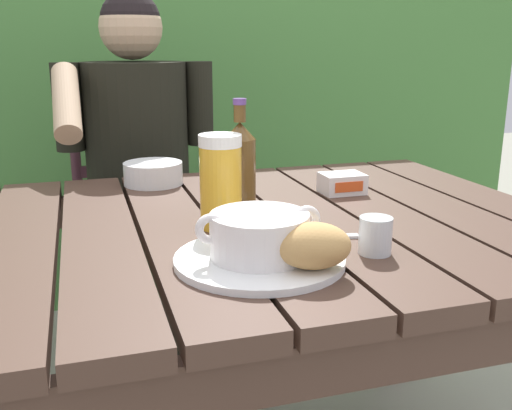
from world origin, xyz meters
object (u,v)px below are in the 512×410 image
object	(u,v)px
person_eating	(139,162)
water_glass_small	(375,235)
soup_bowl	(259,234)
chair_near_diner	(137,220)
beer_bottle	(240,169)
table_knife	(312,236)
beer_glass	(221,182)
bread_roll	(313,246)
butter_tub	(342,183)
serving_plate	(259,259)
diner_bowl	(153,173)

from	to	relation	value
person_eating	water_glass_small	distance (m)	1.02
soup_bowl	chair_near_diner	bearing A→B (deg)	94.62
beer_bottle	table_knife	size ratio (longest dim) A/B	1.68
chair_near_diner	beer_glass	distance (m)	1.01
soup_bowl	bread_roll	size ratio (longest dim) A/B	1.55
person_eating	butter_tub	size ratio (longest dim) A/B	12.25
serving_plate	soup_bowl	bearing A→B (deg)	104.04
soup_bowl	butter_tub	size ratio (longest dim) A/B	2.10
serving_plate	beer_glass	xyz separation A→B (m)	(-0.01, 0.21, 0.09)
soup_bowl	water_glass_small	xyz separation A→B (m)	(0.20, -0.01, -0.02)
person_eating	soup_bowl	distance (m)	0.96
chair_near_diner	serving_plate	size ratio (longest dim) A/B	3.44
table_knife	diner_bowl	xyz separation A→B (m)	(-0.22, 0.52, 0.02)
beer_bottle	person_eating	bearing A→B (deg)	100.76
beer_bottle	table_knife	bearing A→B (deg)	-60.72
serving_plate	diner_bowl	size ratio (longest dim) A/B	1.88
person_eating	beer_bottle	bearing A→B (deg)	-79.24
table_knife	bread_roll	bearing A→B (deg)	-112.11
person_eating	bread_roll	distance (m)	1.04
water_glass_small	soup_bowl	bearing A→B (deg)	175.76
beer_glass	table_knife	xyz separation A→B (m)	(0.14, -0.12, -0.09)
chair_near_diner	serving_plate	world-z (taller)	chair_near_diner
soup_bowl	beer_glass	size ratio (longest dim) A/B	1.16
butter_tub	table_knife	distance (m)	0.36
bread_roll	diner_bowl	size ratio (longest dim) A/B	0.91
butter_tub	soup_bowl	bearing A→B (deg)	-130.43
bread_roll	soup_bowl	bearing A→B (deg)	130.60
chair_near_diner	butter_tub	distance (m)	0.92
butter_tub	water_glass_small	bearing A→B (deg)	-107.57
bread_roll	butter_tub	bearing A→B (deg)	59.93
chair_near_diner	soup_bowl	world-z (taller)	chair_near_diner
beer_glass	butter_tub	bearing A→B (deg)	27.83
beer_bottle	table_knife	xyz separation A→B (m)	(0.09, -0.16, -0.10)
water_glass_small	diner_bowl	xyz separation A→B (m)	(-0.30, 0.63, -0.00)
bread_roll	person_eating	bearing A→B (deg)	98.77
person_eating	serving_plate	distance (m)	0.96
chair_near_diner	soup_bowl	bearing A→B (deg)	-85.38
water_glass_small	diner_bowl	world-z (taller)	water_glass_small
beer_bottle	water_glass_small	xyz separation A→B (m)	(0.16, -0.27, -0.07)
soup_bowl	beer_bottle	world-z (taller)	beer_bottle
bread_roll	beer_glass	size ratio (longest dim) A/B	0.74
serving_plate	butter_tub	xyz separation A→B (m)	(0.33, 0.39, 0.02)
water_glass_small	diner_bowl	size ratio (longest dim) A/B	0.43
serving_plate	beer_bottle	bearing A→B (deg)	81.45
water_glass_small	table_knife	xyz separation A→B (m)	(-0.07, 0.10, -0.03)
diner_bowl	chair_near_diner	bearing A→B (deg)	90.00
serving_plate	water_glass_small	bearing A→B (deg)	-4.24
chair_near_diner	bread_roll	world-z (taller)	chair_near_diner
soup_bowl	diner_bowl	size ratio (longest dim) A/B	1.42
butter_tub	table_knife	xyz separation A→B (m)	(-0.20, -0.30, -0.02)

